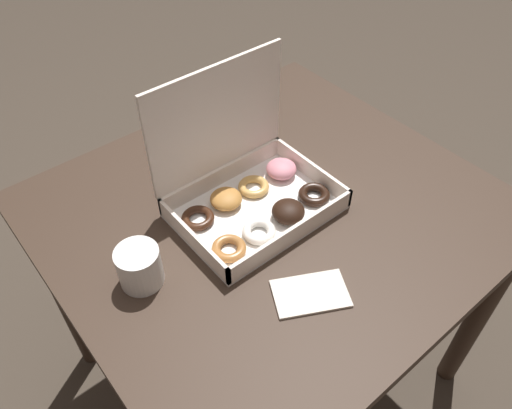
% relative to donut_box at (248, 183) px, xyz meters
% --- Properties ---
extents(ground_plane, '(8.00, 8.00, 0.00)m').
position_rel_donut_box_xyz_m(ground_plane, '(0.03, -0.04, -0.80)').
color(ground_plane, '#42382D').
extents(dining_table, '(0.96, 0.89, 0.74)m').
position_rel_donut_box_xyz_m(dining_table, '(0.03, -0.04, -0.17)').
color(dining_table, '#38281E').
rests_on(dining_table, ground_plane).
extents(donut_box, '(0.34, 0.26, 0.31)m').
position_rel_donut_box_xyz_m(donut_box, '(0.00, 0.00, 0.00)').
color(donut_box, white).
rests_on(donut_box, dining_table).
extents(coffee_mug, '(0.09, 0.09, 0.08)m').
position_rel_donut_box_xyz_m(coffee_mug, '(-0.30, -0.04, -0.02)').
color(coffee_mug, white).
rests_on(coffee_mug, dining_table).
extents(paper_napkin, '(0.17, 0.15, 0.01)m').
position_rel_donut_box_xyz_m(paper_napkin, '(-0.07, -0.27, -0.06)').
color(paper_napkin, silver).
rests_on(paper_napkin, dining_table).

